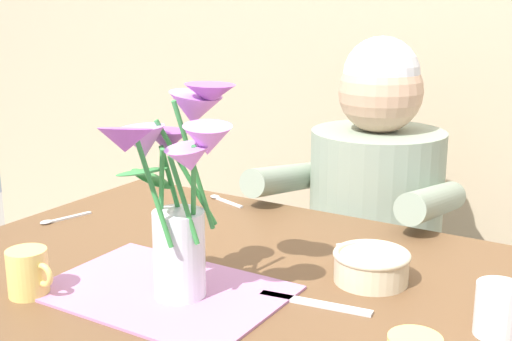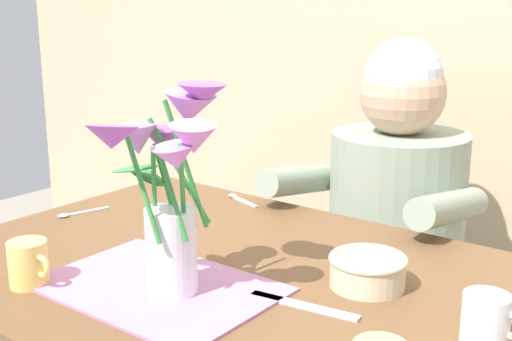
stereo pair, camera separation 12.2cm
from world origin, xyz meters
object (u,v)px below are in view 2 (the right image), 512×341
object	(u,v)px
ceramic_bowl	(368,270)
flower_vase	(169,178)
coffee_cup	(487,321)
tea_cup	(29,264)
seated_person	(392,262)
dinner_knife	(304,306)

from	to	relation	value
ceramic_bowl	flower_vase	bearing A→B (deg)	-136.49
flower_vase	coffee_cup	world-z (taller)	flower_vase
ceramic_bowl	tea_cup	distance (m)	0.58
seated_person	coffee_cup	bearing A→B (deg)	-58.07
seated_person	tea_cup	distance (m)	0.95
dinner_knife	tea_cup	world-z (taller)	tea_cup
tea_cup	dinner_knife	bearing A→B (deg)	27.12
seated_person	flower_vase	distance (m)	0.85
flower_vase	ceramic_bowl	world-z (taller)	flower_vase
seated_person	flower_vase	bearing A→B (deg)	-96.39
coffee_cup	tea_cup	bearing A→B (deg)	-158.88
seated_person	ceramic_bowl	size ratio (longest dim) A/B	8.35
dinner_knife	tea_cup	bearing A→B (deg)	-160.69
dinner_knife	flower_vase	bearing A→B (deg)	-162.56
flower_vase	seated_person	bearing A→B (deg)	87.26
flower_vase	ceramic_bowl	bearing A→B (deg)	43.51
seated_person	coffee_cup	distance (m)	0.79
seated_person	coffee_cup	size ratio (longest dim) A/B	12.20
dinner_knife	coffee_cup	size ratio (longest dim) A/B	2.04
flower_vase	dinner_knife	bearing A→B (deg)	25.24
ceramic_bowl	coffee_cup	size ratio (longest dim) A/B	1.46
seated_person	ceramic_bowl	xyz separation A→B (m)	(0.21, -0.53, 0.21)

